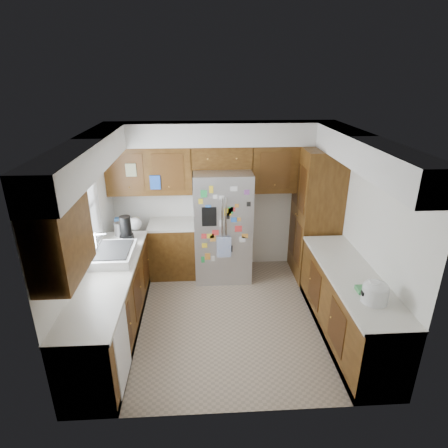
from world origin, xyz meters
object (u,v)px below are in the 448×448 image
at_px(pantry, 316,214).
at_px(paper_towel, 373,291).
at_px(fridge, 223,225).
at_px(rice_cooker, 375,292).

xyz_separation_m(pantry, paper_towel, (-0.02, -2.22, -0.03)).
xyz_separation_m(fridge, paper_towel, (1.48, -2.27, 0.14)).
bearing_deg(rice_cooker, fridge, 123.31).
bearing_deg(rice_cooker, pantry, 89.99).
xyz_separation_m(pantry, fridge, (-1.50, 0.05, -0.17)).
xyz_separation_m(pantry, rice_cooker, (-0.00, -2.23, -0.03)).
height_order(rice_cooker, paper_towel, paper_towel).
bearing_deg(fridge, paper_towel, -57.02).
height_order(pantry, paper_towel, pantry).
relative_size(fridge, rice_cooker, 6.32).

